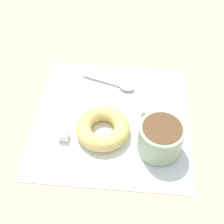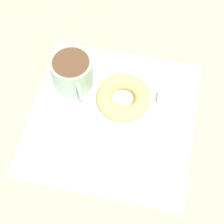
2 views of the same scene
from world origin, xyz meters
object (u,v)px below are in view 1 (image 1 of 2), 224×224
at_px(sugar_cube, 63,135).
at_px(donut, 104,128).
at_px(coffee_cup, 160,137).
at_px(spoon, 120,86).

bearing_deg(sugar_cube, donut, -166.20).
bearing_deg(sugar_cube, coffee_cup, 178.09).
relative_size(coffee_cup, donut, 0.95).
bearing_deg(donut, spoon, -99.17).
bearing_deg(coffee_cup, donut, -13.40).
distance_m(coffee_cup, spoon, 0.18).
distance_m(coffee_cup, donut, 0.11).
bearing_deg(coffee_cup, spoon, -61.39).
relative_size(coffee_cup, spoon, 0.82).
xyz_separation_m(donut, sugar_cube, (0.08, 0.02, -0.01)).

